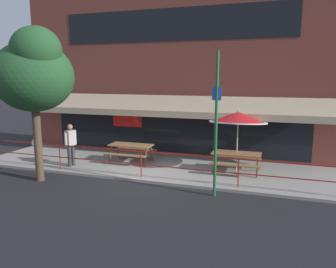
{
  "coord_description": "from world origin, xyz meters",
  "views": [
    {
      "loc": [
        4.5,
        -10.2,
        3.73
      ],
      "look_at": [
        0.59,
        1.6,
        1.5
      ],
      "focal_mm": 35.0,
      "sensor_mm": 36.0,
      "label": 1
    }
  ],
  "objects_px": {
    "picnic_table_left": "(131,148)",
    "picnic_table_centre": "(236,157)",
    "pedestrian_walking": "(71,143)",
    "street_sign_pole": "(216,124)",
    "parking_meter_near": "(34,146)",
    "street_tree_curbside": "(34,73)",
    "patio_umbrella_centre": "(238,118)"
  },
  "relations": [
    {
      "from": "picnic_table_left",
      "to": "picnic_table_centre",
      "type": "bearing_deg",
      "value": -1.75
    },
    {
      "from": "pedestrian_walking",
      "to": "picnic_table_centre",
      "type": "bearing_deg",
      "value": 10.1
    },
    {
      "from": "street_sign_pole",
      "to": "parking_meter_near",
      "type": "bearing_deg",
      "value": -179.81
    },
    {
      "from": "picnic_table_centre",
      "to": "pedestrian_walking",
      "type": "xyz_separation_m",
      "value": [
        -6.46,
        -1.15,
        0.35
      ]
    },
    {
      "from": "street_tree_curbside",
      "to": "pedestrian_walking",
      "type": "bearing_deg",
      "value": 87.71
    },
    {
      "from": "picnic_table_left",
      "to": "street_tree_curbside",
      "type": "relative_size",
      "value": 0.34
    },
    {
      "from": "picnic_table_left",
      "to": "pedestrian_walking",
      "type": "xyz_separation_m",
      "value": [
        -2.06,
        -1.29,
        0.35
      ]
    },
    {
      "from": "picnic_table_left",
      "to": "street_sign_pole",
      "type": "distance_m",
      "value": 5.02
    },
    {
      "from": "patio_umbrella_centre",
      "to": "street_tree_curbside",
      "type": "relative_size",
      "value": 0.45
    },
    {
      "from": "picnic_table_left",
      "to": "parking_meter_near",
      "type": "bearing_deg",
      "value": -136.82
    },
    {
      "from": "patio_umbrella_centre",
      "to": "pedestrian_walking",
      "type": "relative_size",
      "value": 1.39
    },
    {
      "from": "street_sign_pole",
      "to": "street_tree_curbside",
      "type": "height_order",
      "value": "street_tree_curbside"
    },
    {
      "from": "picnic_table_centre",
      "to": "pedestrian_walking",
      "type": "bearing_deg",
      "value": -169.9
    },
    {
      "from": "parking_meter_near",
      "to": "street_sign_pole",
      "type": "height_order",
      "value": "street_sign_pole"
    },
    {
      "from": "picnic_table_left",
      "to": "pedestrian_walking",
      "type": "height_order",
      "value": "pedestrian_walking"
    },
    {
      "from": "parking_meter_near",
      "to": "street_tree_curbside",
      "type": "relative_size",
      "value": 0.27
    },
    {
      "from": "picnic_table_centre",
      "to": "parking_meter_near",
      "type": "distance_m",
      "value": 7.56
    },
    {
      "from": "pedestrian_walking",
      "to": "patio_umbrella_centre",
      "type": "bearing_deg",
      "value": 11.12
    },
    {
      "from": "picnic_table_centre",
      "to": "street_tree_curbside",
      "type": "distance_m",
      "value": 7.81
    },
    {
      "from": "parking_meter_near",
      "to": "street_tree_curbside",
      "type": "bearing_deg",
      "value": -38.33
    },
    {
      "from": "picnic_table_left",
      "to": "street_tree_curbside",
      "type": "height_order",
      "value": "street_tree_curbside"
    },
    {
      "from": "picnic_table_centre",
      "to": "street_tree_curbside",
      "type": "bearing_deg",
      "value": -155.96
    },
    {
      "from": "street_sign_pole",
      "to": "street_tree_curbside",
      "type": "bearing_deg",
      "value": -175.33
    },
    {
      "from": "picnic_table_left",
      "to": "picnic_table_centre",
      "type": "distance_m",
      "value": 4.41
    },
    {
      "from": "pedestrian_walking",
      "to": "parking_meter_near",
      "type": "distance_m",
      "value": 1.45
    },
    {
      "from": "patio_umbrella_centre",
      "to": "street_tree_curbside",
      "type": "distance_m",
      "value": 7.39
    },
    {
      "from": "parking_meter_near",
      "to": "street_tree_curbside",
      "type": "xyz_separation_m",
      "value": [
        0.61,
        -0.48,
        2.68
      ]
    },
    {
      "from": "pedestrian_walking",
      "to": "street_sign_pole",
      "type": "height_order",
      "value": "street_sign_pole"
    },
    {
      "from": "picnic_table_centre",
      "to": "parking_meter_near",
      "type": "height_order",
      "value": "parking_meter_near"
    },
    {
      "from": "picnic_table_left",
      "to": "pedestrian_walking",
      "type": "relative_size",
      "value": 1.05
    },
    {
      "from": "street_sign_pole",
      "to": "pedestrian_walking",
      "type": "bearing_deg",
      "value": 168.29
    },
    {
      "from": "patio_umbrella_centre",
      "to": "street_sign_pole",
      "type": "xyz_separation_m",
      "value": [
        -0.38,
        -2.53,
        0.1
      ]
    }
  ]
}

